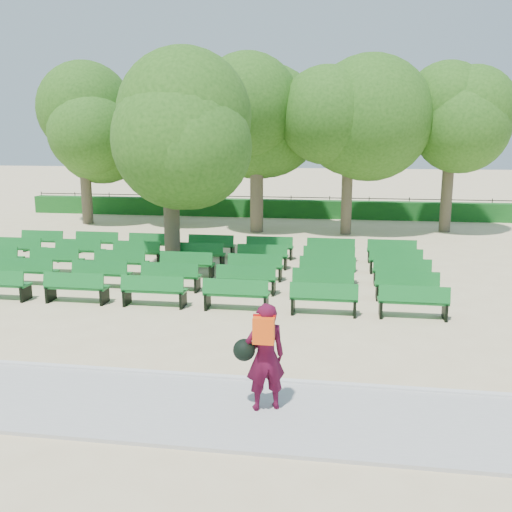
# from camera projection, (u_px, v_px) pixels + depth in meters

# --- Properties ---
(ground) EXTENTS (120.00, 120.00, 0.00)m
(ground) POSITION_uv_depth(u_px,v_px,m) (208.00, 285.00, 16.13)
(ground) COLOR #D3BC8C
(paving) EXTENTS (30.00, 2.20, 0.06)m
(paving) POSITION_uv_depth(u_px,v_px,m) (98.00, 402.00, 8.97)
(paving) COLOR #ADADA8
(paving) RESTS_ON ground
(curb) EXTENTS (30.00, 0.12, 0.10)m
(curb) POSITION_uv_depth(u_px,v_px,m) (125.00, 372.00, 10.08)
(curb) COLOR silver
(curb) RESTS_ON ground
(hedge) EXTENTS (26.00, 0.70, 0.90)m
(hedge) POSITION_uv_depth(u_px,v_px,m) (271.00, 208.00, 29.57)
(hedge) COLOR #15551A
(hedge) RESTS_ON ground
(fence) EXTENTS (26.00, 0.10, 1.02)m
(fence) POSITION_uv_depth(u_px,v_px,m) (272.00, 216.00, 30.05)
(fence) COLOR black
(fence) RESTS_ON ground
(tree_line) EXTENTS (21.80, 6.80, 7.04)m
(tree_line) POSITION_uv_depth(u_px,v_px,m) (260.00, 229.00, 25.80)
(tree_line) COLOR #2C5C18
(tree_line) RESTS_ON ground
(bench_array) EXTENTS (1.62, 0.60, 1.00)m
(bench_array) POSITION_uv_depth(u_px,v_px,m) (188.00, 275.00, 17.00)
(bench_array) COLOR #126A25
(bench_array) RESTS_ON ground
(tree_among) EXTENTS (4.56, 4.56, 6.16)m
(tree_among) POSITION_uv_depth(u_px,v_px,m) (169.00, 138.00, 17.37)
(tree_among) COLOR brown
(tree_among) RESTS_ON ground
(person) EXTENTS (0.84, 0.61, 1.67)m
(person) POSITION_uv_depth(u_px,v_px,m) (264.00, 355.00, 8.52)
(person) COLOR #460A21
(person) RESTS_ON ground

